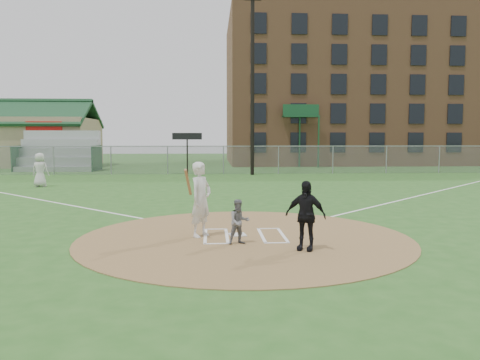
{
  "coord_description": "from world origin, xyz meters",
  "views": [
    {
      "loc": [
        -0.82,
        -11.69,
        2.5
      ],
      "look_at": [
        0.0,
        2.0,
        1.3
      ],
      "focal_mm": 35.0,
      "sensor_mm": 36.0,
      "label": 1
    }
  ],
  "objects": [
    {
      "name": "foul_line_first",
      "position": [
        9.0,
        9.0,
        0.01
      ],
      "size": [
        17.04,
        17.04,
        0.01
      ],
      "primitive_type": "cube",
      "rotation": [
        0.0,
        0.0,
        -0.79
      ],
      "color": "white",
      "rests_on": "ground"
    },
    {
      "name": "umpire",
      "position": [
        1.26,
        -1.47,
        0.8
      ],
      "size": [
        0.99,
        0.75,
        1.56
      ],
      "primitive_type": "imported",
      "rotation": [
        0.0,
        0.0,
        -0.46
      ],
      "color": "black",
      "rests_on": "dirt_circle"
    },
    {
      "name": "ground",
      "position": [
        0.0,
        0.0,
        0.0
      ],
      "size": [
        140.0,
        140.0,
        0.0
      ],
      "primitive_type": "plane",
      "color": "#295A1F",
      "rests_on": "ground"
    },
    {
      "name": "ondeck_player",
      "position": [
        -9.86,
        13.41,
        0.89
      ],
      "size": [
        0.92,
        0.64,
        1.78
      ],
      "primitive_type": "imported",
      "rotation": [
        0.0,
        0.0,
        3.05
      ],
      "color": "silver",
      "rests_on": "ground"
    },
    {
      "name": "catcher",
      "position": [
        -0.19,
        -0.78,
        0.55
      ],
      "size": [
        0.6,
        0.52,
        1.06
      ],
      "primitive_type": "imported",
      "rotation": [
        0.0,
        0.0,
        0.26
      ],
      "color": "slate",
      "rests_on": "dirt_circle"
    },
    {
      "name": "foul_line_third",
      "position": [
        -9.0,
        9.0,
        0.01
      ],
      "size": [
        17.04,
        17.04,
        0.01
      ],
      "primitive_type": "cube",
      "rotation": [
        0.0,
        0.0,
        0.79
      ],
      "color": "white",
      "rests_on": "ground"
    },
    {
      "name": "bleachers",
      "position": [
        -13.0,
        26.2,
        1.59
      ],
      "size": [
        6.08,
        3.2,
        3.2
      ],
      "color": "#B7BABF",
      "rests_on": "ground"
    },
    {
      "name": "home_plate",
      "position": [
        -0.17,
        0.21,
        0.03
      ],
      "size": [
        0.47,
        0.47,
        0.03
      ],
      "primitive_type": "cube",
      "rotation": [
        0.0,
        0.0,
        0.14
      ],
      "color": "silver",
      "rests_on": "dirt_circle"
    },
    {
      "name": "clubhouse",
      "position": [
        -18.0,
        32.99,
        2.39
      ],
      "size": [
        12.2,
        8.71,
        6.23
      ],
      "color": "tan",
      "rests_on": "ground"
    },
    {
      "name": "batter_at_plate",
      "position": [
        -1.11,
        0.14,
        0.98
      ],
      "size": [
        0.78,
        1.12,
        1.91
      ],
      "color": "silver",
      "rests_on": "dirt_circle"
    },
    {
      "name": "brick_warehouse",
      "position": [
        16.0,
        37.96,
        7.5
      ],
      "size": [
        30.0,
        17.17,
        15.0
      ],
      "color": "#945F40",
      "rests_on": "ground"
    },
    {
      "name": "outfield_fence",
      "position": [
        0.0,
        22.0,
        1.02
      ],
      "size": [
        56.08,
        0.08,
        2.03
      ],
      "color": "slate",
      "rests_on": "ground"
    },
    {
      "name": "light_pole",
      "position": [
        2.0,
        21.0,
        6.61
      ],
      "size": [
        1.2,
        0.3,
        12.22
      ],
      "color": "black",
      "rests_on": "ground"
    },
    {
      "name": "scoreboard_sign",
      "position": [
        -2.5,
        20.2,
        2.39
      ],
      "size": [
        2.0,
        0.1,
        2.93
      ],
      "color": "black",
      "rests_on": "ground"
    },
    {
      "name": "batters_boxes",
      "position": [
        0.0,
        0.15,
        0.03
      ],
      "size": [
        2.08,
        1.88,
        0.01
      ],
      "color": "white",
      "rests_on": "dirt_circle"
    },
    {
      "name": "dirt_circle",
      "position": [
        0.0,
        0.0,
        0.01
      ],
      "size": [
        8.4,
        8.4,
        0.02
      ],
      "primitive_type": "cylinder",
      "color": "olive",
      "rests_on": "ground"
    }
  ]
}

